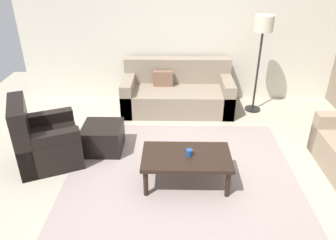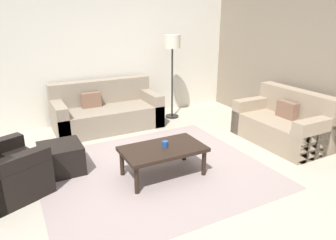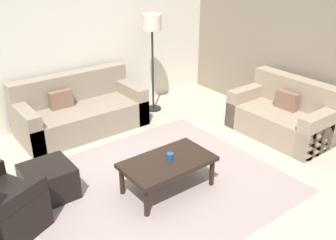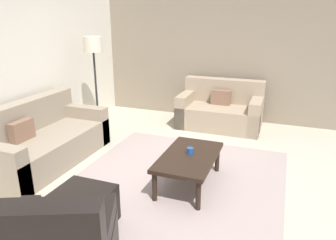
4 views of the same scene
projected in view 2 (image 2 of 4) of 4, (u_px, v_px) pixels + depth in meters
ground_plane at (154, 171)px, 4.31m from camera, size 8.00×8.00×0.00m
rear_partition at (96, 51)px, 6.03m from camera, size 6.00×0.12×2.80m
stone_feature_panel at (313, 57)px, 5.18m from camera, size 0.12×5.20×2.80m
area_rug at (154, 170)px, 4.31m from camera, size 3.01×2.66×0.01m
couch_main at (106, 112)px, 5.94m from camera, size 1.97×0.95×0.88m
couch_loveseat at (285, 125)px, 5.24m from camera, size 0.89×1.53×0.88m
ottoman at (61, 158)px, 4.24m from camera, size 0.56×0.56×0.40m
coffee_table at (163, 151)px, 4.09m from camera, size 1.10×0.64×0.41m
cup at (165, 144)px, 4.07m from camera, size 0.08×0.08×0.08m
lamp_standing at (172, 50)px, 6.12m from camera, size 0.32×0.32×1.71m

